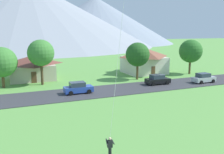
# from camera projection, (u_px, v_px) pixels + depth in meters

# --- Properties ---
(road_strip) EXTENTS (160.00, 7.27, 0.08)m
(road_strip) POSITION_uv_depth(u_px,v_px,m) (83.00, 93.00, 37.20)
(road_strip) COLOR #38383D
(road_strip) RESTS_ON ground
(mountain_central_ridge) EXTENTS (106.04, 106.04, 31.10)m
(mountain_central_ridge) POSITION_uv_depth(u_px,v_px,m) (95.00, 20.00, 171.42)
(mountain_central_ridge) COLOR gray
(mountain_central_ridge) RESTS_ON ground
(mountain_far_east_ridge) EXTENTS (137.21, 137.21, 35.81)m
(mountain_far_east_ridge) POSITION_uv_depth(u_px,v_px,m) (29.00, 14.00, 139.05)
(mountain_far_east_ridge) COLOR #8E939E
(mountain_far_east_ridge) RESTS_ON ground
(house_left_center) EXTENTS (8.54, 8.32, 5.49)m
(house_left_center) POSITION_uv_depth(u_px,v_px,m) (144.00, 60.00, 53.92)
(house_left_center) COLOR beige
(house_left_center) RESTS_ON ground
(house_right_center) EXTENTS (8.63, 8.45, 4.45)m
(house_right_center) POSITION_uv_depth(u_px,v_px,m) (31.00, 67.00, 47.46)
(house_right_center) COLOR beige
(house_right_center) RESTS_ON ground
(tree_near_left) EXTENTS (4.48, 4.48, 7.71)m
(tree_near_left) POSITION_uv_depth(u_px,v_px,m) (41.00, 53.00, 42.00)
(tree_near_left) COLOR #4C3823
(tree_near_left) RESTS_ON ground
(tree_left_of_center) EXTENTS (4.51, 4.51, 6.99)m
(tree_left_of_center) POSITION_uv_depth(u_px,v_px,m) (138.00, 55.00, 46.70)
(tree_left_of_center) COLOR brown
(tree_left_of_center) RESTS_ON ground
(tree_center) EXTENTS (4.85, 4.85, 7.28)m
(tree_center) POSITION_uv_depth(u_px,v_px,m) (191.00, 51.00, 52.56)
(tree_center) COLOR brown
(tree_center) RESTS_ON ground
(tree_right_of_center) EXTENTS (4.88, 4.88, 6.63)m
(tree_right_of_center) POSITION_uv_depth(u_px,v_px,m) (2.00, 62.00, 40.09)
(tree_right_of_center) COLOR brown
(tree_right_of_center) RESTS_ON ground
(parked_car_black_west_end) EXTENTS (4.24, 2.15, 1.68)m
(parked_car_black_west_end) POSITION_uv_depth(u_px,v_px,m) (158.00, 80.00, 42.85)
(parked_car_black_west_end) COLOR black
(parked_car_black_west_end) RESTS_ON road_strip
(parked_car_silver_mid_west) EXTENTS (4.23, 2.13, 1.68)m
(parked_car_silver_mid_west) POSITION_uv_depth(u_px,v_px,m) (203.00, 78.00, 44.25)
(parked_car_silver_mid_west) COLOR #B7BCC1
(parked_car_silver_mid_west) RESTS_ON road_strip
(parked_car_blue_mid_east) EXTENTS (4.21, 2.10, 1.68)m
(parked_car_blue_mid_east) POSITION_uv_depth(u_px,v_px,m) (78.00, 88.00, 36.84)
(parked_car_blue_mid_east) COLOR #2847A8
(parked_car_blue_mid_east) RESTS_ON road_strip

